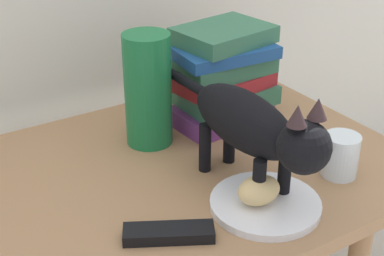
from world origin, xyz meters
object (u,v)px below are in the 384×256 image
at_px(side_table, 192,188).
at_px(plate, 265,204).
at_px(book_stack, 222,75).
at_px(tv_remote, 169,233).
at_px(cat, 254,127).
at_px(green_vase, 148,90).
at_px(candle_jar, 340,158).
at_px(bread_roll, 259,190).

xyz_separation_m(side_table, plate, (0.03, -0.20, 0.07)).
bearing_deg(book_stack, tv_remote, -135.95).
height_order(side_table, book_stack, book_stack).
relative_size(cat, green_vase, 1.99).
xyz_separation_m(candle_jar, tv_remote, (-0.38, 0.01, -0.03)).
height_order(plate, book_stack, book_stack).
xyz_separation_m(bread_roll, tv_remote, (-0.18, 0.01, -0.03)).
distance_m(green_vase, candle_jar, 0.41).
relative_size(bread_roll, tv_remote, 0.53).
xyz_separation_m(bread_roll, green_vase, (-0.04, 0.32, 0.08)).
height_order(book_stack, candle_jar, book_stack).
xyz_separation_m(book_stack, green_vase, (-0.19, -0.00, 0.01)).
relative_size(plate, bread_roll, 2.48).
bearing_deg(plate, tv_remote, 174.77).
bearing_deg(plate, cat, 77.67).
bearing_deg(side_table, candle_jar, -40.76).
relative_size(book_stack, candle_jar, 2.78).
distance_m(side_table, book_stack, 0.27).
bearing_deg(tv_remote, bread_roll, 24.28).
height_order(cat, tv_remote, cat).
bearing_deg(book_stack, bread_roll, -114.47).
xyz_separation_m(book_stack, tv_remote, (-0.32, -0.31, -0.10)).
distance_m(plate, tv_remote, 0.19).
bearing_deg(book_stack, green_vase, -178.64).
relative_size(side_table, cat, 1.76).
height_order(bread_roll, cat, cat).
xyz_separation_m(plate, tv_remote, (-0.19, 0.02, 0.00)).
distance_m(green_vase, tv_remote, 0.35).
relative_size(cat, book_stack, 2.03).
bearing_deg(green_vase, plate, -80.23).
bearing_deg(cat, bread_roll, -115.24).
relative_size(bread_roll, candle_jar, 0.94).
bearing_deg(plate, candle_jar, 3.03).
distance_m(bread_roll, book_stack, 0.37).
relative_size(plate, candle_jar, 2.34).
relative_size(bread_roll, green_vase, 0.33).
distance_m(plate, candle_jar, 0.19).
distance_m(plate, green_vase, 0.35).
height_order(candle_jar, tv_remote, candle_jar).
height_order(plate, bread_roll, bread_roll).
bearing_deg(side_table, cat, -73.35).
relative_size(book_stack, tv_remote, 1.58).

